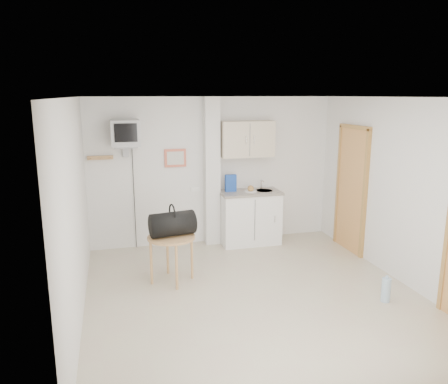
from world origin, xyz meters
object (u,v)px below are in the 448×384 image
object	(u,v)px
round_table	(171,242)
duffel_bag	(172,224)
crt_television	(125,134)
water_bottle	(386,290)

from	to	relation	value
round_table	duffel_bag	xyz separation A→B (m)	(0.03, 0.03, 0.25)
crt_television	water_bottle	bearing A→B (deg)	-40.97
crt_television	duffel_bag	distance (m)	1.78
duffel_bag	round_table	bearing A→B (deg)	-141.62
crt_television	round_table	bearing A→B (deg)	-69.32
crt_television	water_bottle	distance (m)	4.34
duffel_bag	water_bottle	world-z (taller)	duffel_bag
round_table	duffel_bag	world-z (taller)	duffel_bag
crt_television	round_table	size ratio (longest dim) A/B	3.29
duffel_bag	water_bottle	bearing A→B (deg)	-38.30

